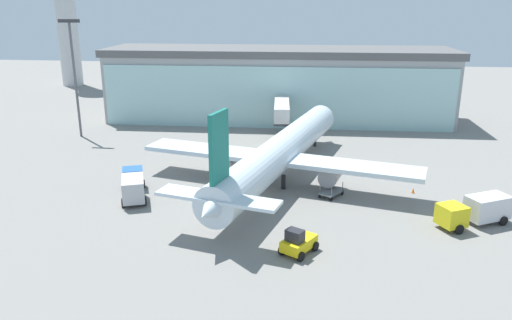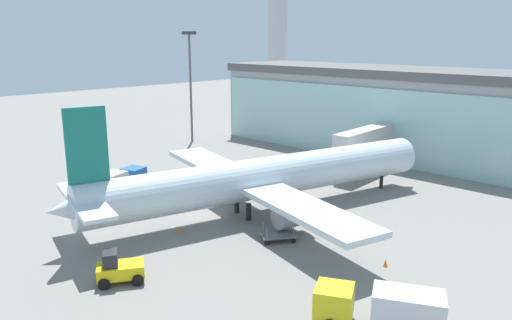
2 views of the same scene
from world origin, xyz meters
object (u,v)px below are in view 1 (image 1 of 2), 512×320
object	(u,v)px
airplane	(280,153)
pushback_tug	(298,242)
safety_cone_nose	(258,208)
catering_truck	(133,185)
jet_bridge	(282,108)
apron_light_mast	(74,68)
baggage_cart	(331,192)
safety_cone_wingtip	(413,191)
fuel_truck	(476,210)

from	to	relation	value
airplane	pushback_tug	bearing A→B (deg)	-156.25
airplane	safety_cone_nose	world-z (taller)	airplane
airplane	catering_truck	bearing A→B (deg)	129.28
airplane	jet_bridge	bearing A→B (deg)	18.13
catering_truck	safety_cone_nose	xyz separation A→B (m)	(13.61, -1.83, -1.19)
airplane	apron_light_mast	bearing A→B (deg)	77.16
baggage_cart	pushback_tug	distance (m)	13.52
jet_bridge	airplane	size ratio (longest dim) A/B	0.38
pushback_tug	safety_cone_wingtip	world-z (taller)	pushback_tug
fuel_truck	safety_cone_nose	world-z (taller)	fuel_truck
jet_bridge	airplane	distance (m)	21.38
fuel_truck	safety_cone_wingtip	size ratio (longest dim) A/B	13.59
jet_bridge	catering_truck	xyz separation A→B (m)	(-13.62, -28.39, -2.79)
jet_bridge	pushback_tug	size ratio (longest dim) A/B	4.06
fuel_truck	catering_truck	bearing A→B (deg)	-32.33
apron_light_mast	catering_truck	distance (m)	30.64
jet_bridge	airplane	bearing A→B (deg)	179.52
fuel_truck	jet_bridge	bearing A→B (deg)	-84.44
apron_light_mast	safety_cone_nose	distance (m)	41.33
pushback_tug	safety_cone_nose	xyz separation A→B (m)	(-4.40, 8.37, -0.70)
safety_cone_nose	fuel_truck	bearing A→B (deg)	-1.79
baggage_cart	pushback_tug	size ratio (longest dim) A/B	0.87
catering_truck	safety_cone_wingtip	distance (m)	30.37
apron_light_mast	catering_truck	bearing A→B (deg)	-53.72
safety_cone_wingtip	pushback_tug	bearing A→B (deg)	-127.84
fuel_truck	baggage_cart	bearing A→B (deg)	-50.55
airplane	pushback_tug	world-z (taller)	airplane
catering_truck	safety_cone_wingtip	world-z (taller)	catering_truck
pushback_tug	safety_cone_wingtip	size ratio (longest dim) A/B	6.74
catering_truck	fuel_truck	distance (m)	34.33
airplane	fuel_truck	world-z (taller)	airplane
jet_bridge	catering_truck	bearing A→B (deg)	149.94
airplane	safety_cone_wingtip	bearing A→B (deg)	-83.32
airplane	baggage_cart	world-z (taller)	airplane
apron_light_mast	airplane	bearing A→B (deg)	-27.01
catering_truck	pushback_tug	size ratio (longest dim) A/B	2.05
jet_bridge	safety_cone_wingtip	size ratio (longest dim) A/B	27.39
airplane	fuel_truck	bearing A→B (deg)	-102.33
catering_truck	safety_cone_nose	size ratio (longest dim) A/B	13.83
safety_cone_nose	safety_cone_wingtip	world-z (taller)	same
airplane	safety_cone_nose	distance (m)	9.58
catering_truck	baggage_cart	xyz separation A→B (m)	(20.97, 2.98, -0.97)
pushback_tug	airplane	bearing A→B (deg)	39.89
safety_cone_nose	catering_truck	bearing A→B (deg)	172.33
baggage_cart	safety_cone_nose	distance (m)	8.80
apron_light_mast	airplane	xyz separation A→B (m)	(32.41, -16.52, -7.05)
catering_truck	airplane	bearing A→B (deg)	-85.82
safety_cone_wingtip	catering_truck	bearing A→B (deg)	-170.28
baggage_cart	pushback_tug	world-z (taller)	pushback_tug
jet_bridge	fuel_truck	bearing A→B (deg)	-150.68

